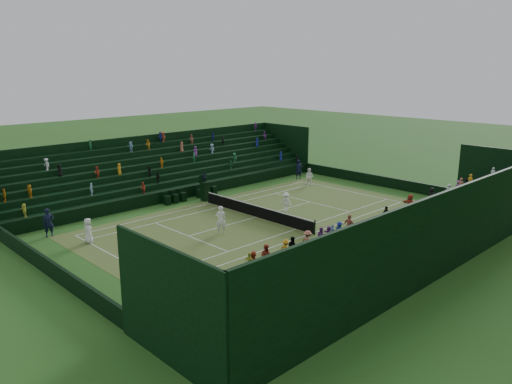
% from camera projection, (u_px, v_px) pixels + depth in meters
% --- Properties ---
extents(ground, '(160.00, 160.00, 0.00)m').
position_uv_depth(ground, '(256.00, 217.00, 38.24)').
color(ground, '#2E5D1D').
rests_on(ground, ground).
extents(court_surface, '(12.97, 26.77, 0.01)m').
position_uv_depth(court_surface, '(256.00, 217.00, 38.24)').
color(court_surface, '#2A6622').
rests_on(court_surface, ground).
extents(perimeter_wall_north, '(17.17, 0.20, 1.00)m').
position_uv_depth(perimeter_wall_north, '(372.00, 179.00, 48.84)').
color(perimeter_wall_north, black).
rests_on(perimeter_wall_north, ground).
extents(perimeter_wall_south, '(17.17, 0.20, 1.00)m').
position_uv_depth(perimeter_wall_south, '(49.00, 267.00, 27.39)').
color(perimeter_wall_south, black).
rests_on(perimeter_wall_south, ground).
extents(perimeter_wall_east, '(0.20, 31.77, 1.00)m').
position_uv_depth(perimeter_wall_east, '(347.00, 237.00, 32.20)').
color(perimeter_wall_east, black).
rests_on(perimeter_wall_east, ground).
extents(perimeter_wall_west, '(0.20, 31.77, 1.00)m').
position_uv_depth(perimeter_wall_west, '(189.00, 192.00, 44.03)').
color(perimeter_wall_west, black).
rests_on(perimeter_wall_west, ground).
extents(north_grandstand, '(6.60, 32.00, 4.90)m').
position_uv_depth(north_grandstand, '(407.00, 237.00, 29.04)').
color(north_grandstand, black).
rests_on(north_grandstand, ground).
extents(south_grandstand, '(6.60, 32.00, 4.90)m').
position_uv_depth(south_grandstand, '(162.00, 173.00, 46.69)').
color(south_grandstand, black).
rests_on(south_grandstand, ground).
extents(tennis_net, '(11.67, 0.10, 1.06)m').
position_uv_depth(tennis_net, '(256.00, 211.00, 38.11)').
color(tennis_net, black).
rests_on(tennis_net, ground).
extents(umpire_chair, '(0.80, 0.80, 2.51)m').
position_uv_depth(umpire_chair, '(205.00, 189.00, 42.74)').
color(umpire_chair, black).
rests_on(umpire_chair, ground).
extents(courtside_chairs, '(0.51, 5.48, 1.11)m').
position_uv_depth(courtside_chairs, '(191.00, 195.00, 43.33)').
color(courtside_chairs, black).
rests_on(courtside_chairs, ground).
extents(player_near_west, '(0.93, 0.72, 1.68)m').
position_uv_depth(player_near_west, '(88.00, 231.00, 32.46)').
color(player_near_west, white).
rests_on(player_near_west, ground).
extents(player_near_east, '(0.85, 0.84, 1.99)m').
position_uv_depth(player_near_east, '(221.00, 220.00, 34.27)').
color(player_near_east, white).
rests_on(player_near_east, ground).
extents(player_far_west, '(0.95, 0.82, 1.69)m').
position_uv_depth(player_far_west, '(309.00, 177.00, 48.44)').
color(player_far_west, white).
rests_on(player_far_west, ground).
extents(player_far_east, '(1.10, 0.75, 1.57)m').
position_uv_depth(player_far_east, '(286.00, 202.00, 39.56)').
color(player_far_east, white).
rests_on(player_far_east, ground).
extents(line_judge_north, '(0.74, 0.87, 2.01)m').
position_uv_depth(line_judge_north, '(299.00, 169.00, 51.08)').
color(line_judge_north, black).
rests_on(line_judge_north, ground).
extents(line_judge_south, '(0.61, 0.80, 1.95)m').
position_uv_depth(line_judge_south, '(49.00, 223.00, 33.69)').
color(line_judge_south, black).
rests_on(line_judge_south, ground).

